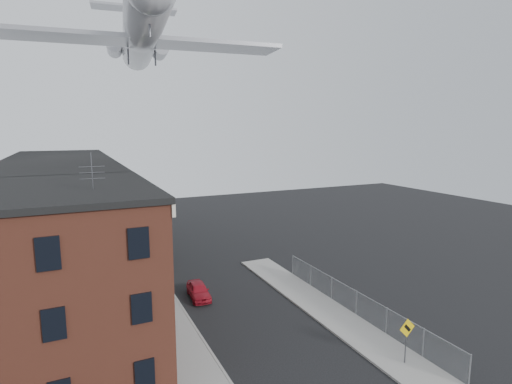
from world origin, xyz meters
TOP-DOWN VIEW (x-y plane):
  - ground at (0.00, 0.00)m, footprint 120.00×120.00m
  - sidewalk_left at (-5.50, 24.00)m, footprint 3.00×62.00m
  - sidewalk_right at (5.50, 6.00)m, footprint 3.00×26.00m
  - curb_left at (-4.05, 24.00)m, footprint 0.15×62.00m
  - curb_right at (4.05, 6.00)m, footprint 0.15×26.00m
  - corner_building at (-12.00, 7.00)m, footprint 10.31×12.30m
  - row_house_a at (-11.96, 16.50)m, footprint 11.98×7.00m
  - row_house_b at (-11.96, 23.50)m, footprint 11.98×7.00m
  - row_house_c at (-11.96, 30.50)m, footprint 11.98×7.00m
  - row_house_d at (-11.96, 37.50)m, footprint 11.98×7.00m
  - row_house_e at (-11.96, 44.50)m, footprint 11.98×7.00m
  - chainlink_fence at (7.00, 5.00)m, footprint 0.06×18.06m
  - warning_sign at (5.60, -1.03)m, footprint 1.10×0.11m
  - utility_pole at (-5.60, 18.00)m, footprint 1.80×0.26m
  - street_tree at (-5.27, 27.92)m, footprint 3.22×3.20m
  - car_near at (-2.34, 12.81)m, footprint 1.76×3.77m
  - car_mid at (-3.60, 23.52)m, footprint 1.66×3.97m
  - car_far at (-2.97, 36.38)m, footprint 1.90×4.19m
  - airplane at (-4.27, 22.68)m, footprint 24.67×28.17m

SIDE VIEW (x-z plane):
  - ground at x=0.00m, z-range 0.00..0.00m
  - sidewalk_left at x=-5.50m, z-range 0.00..0.12m
  - sidewalk_right at x=5.50m, z-range 0.00..0.12m
  - curb_left at x=-4.05m, z-range 0.00..0.14m
  - curb_right at x=4.05m, z-range 0.00..0.14m
  - car_far at x=-2.97m, z-range 0.00..1.19m
  - car_near at x=-2.34m, z-range 0.00..1.25m
  - car_mid at x=-3.60m, z-range 0.00..1.28m
  - chainlink_fence at x=7.00m, z-range 0.05..1.95m
  - warning_sign at x=5.60m, z-range 0.48..3.28m
  - street_tree at x=-5.27m, z-range 0.85..6.05m
  - utility_pole at x=-5.60m, z-range 0.17..9.17m
  - row_house_a at x=-11.96m, z-range -0.02..10.28m
  - row_house_b at x=-11.96m, z-range -0.02..10.28m
  - row_house_c at x=-11.96m, z-range -0.02..10.28m
  - row_house_d at x=-11.96m, z-range -0.02..10.28m
  - row_house_e at x=-11.96m, z-range -0.02..10.28m
  - corner_building at x=-12.00m, z-range -0.91..11.24m
  - airplane at x=-4.27m, z-range 17.84..25.95m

